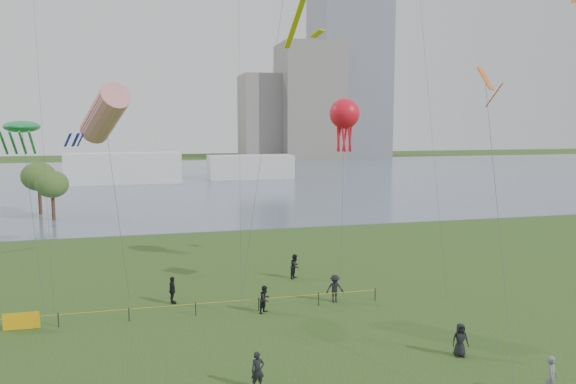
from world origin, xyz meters
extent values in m
cube|color=slate|center=(0.00, 100.00, 0.02)|extent=(400.00, 120.00, 0.08)
cube|color=slate|center=(46.00, 162.00, 19.00)|extent=(20.00, 20.00, 38.00)
cube|color=slate|center=(32.00, 168.00, 14.00)|extent=(16.00, 18.00, 28.00)
cube|color=silver|center=(-12.00, 95.00, 3.00)|extent=(22.00, 8.00, 6.00)
cube|color=silver|center=(14.00, 98.00, 2.50)|extent=(18.00, 7.00, 5.00)
cylinder|color=#3D251B|center=(-21.38, 57.32, 1.54)|extent=(0.44, 0.44, 3.09)
ellipsoid|color=#426226|center=(-21.38, 57.32, 5.01)|extent=(4.39, 4.39, 3.71)
cylinder|color=#3D251B|center=(-19.03, 52.28, 1.38)|extent=(0.44, 0.44, 2.76)
ellipsoid|color=#426226|center=(-19.03, 52.28, 4.47)|extent=(3.92, 3.92, 3.31)
cylinder|color=black|center=(-13.10, 13.26, 0.42)|extent=(0.07, 0.07, 0.85)
cylinder|color=black|center=(-9.10, 13.26, 0.42)|extent=(0.07, 0.07, 0.85)
cylinder|color=black|center=(-5.10, 13.26, 0.42)|extent=(0.07, 0.07, 0.85)
cylinder|color=black|center=(-1.10, 13.26, 0.42)|extent=(0.07, 0.07, 0.85)
cylinder|color=black|center=(2.90, 13.26, 0.42)|extent=(0.07, 0.07, 0.85)
cylinder|color=black|center=(6.90, 13.26, 0.42)|extent=(0.07, 0.07, 0.85)
cylinder|color=gold|center=(-5.10, 13.26, 0.75)|extent=(24.00, 0.03, 0.03)
cube|color=#E0A10B|center=(-15.10, 13.26, 0.55)|extent=(2.00, 0.04, 1.00)
imported|color=slate|center=(8.91, -1.27, 0.98)|extent=(0.84, 0.83, 1.95)
imported|color=black|center=(-0.80, 12.74, 0.87)|extent=(1.07, 1.06, 1.74)
imported|color=black|center=(4.16, 13.65, 0.93)|extent=(1.27, 0.81, 1.86)
imported|color=black|center=(-6.38, 16.00, 0.91)|extent=(0.65, 1.14, 1.83)
imported|color=black|center=(7.54, 3.74, 0.87)|extent=(0.94, 0.71, 1.73)
imported|color=black|center=(-3.23, 2.82, 0.85)|extent=(0.66, 0.47, 1.71)
imported|color=black|center=(3.08, 19.91, 0.94)|extent=(1.13, 1.16, 1.89)
cylinder|color=#3F3F42|center=(-0.36, 15.26, 10.78)|extent=(4.77, 7.51, 21.57)
cube|color=yellow|center=(2.01, 14.79, 19.16)|extent=(0.36, 6.98, 4.09)
cube|color=yellow|center=(2.01, 10.99, 17.06)|extent=(0.95, 0.95, 0.42)
cylinder|color=#3F3F42|center=(-9.74, 17.32, 6.25)|extent=(1.13, 0.63, 12.50)
cylinder|color=red|center=(-10.29, 17.02, 12.50)|extent=(3.77, 5.20, 3.90)
cylinder|color=#1920B0|center=(-11.69, 15.82, 10.90)|extent=(0.60, 1.13, 0.88)
cylinder|color=#1920B0|center=(-11.97, 16.20, 10.90)|extent=(0.60, 1.13, 0.88)
cylinder|color=#1920B0|center=(-12.42, 16.06, 10.90)|extent=(0.60, 1.13, 0.88)
cylinder|color=#1920B0|center=(-12.42, 15.59, 10.90)|extent=(0.60, 1.13, 0.88)
cylinder|color=#1920B0|center=(-11.97, 15.44, 10.90)|extent=(0.60, 1.13, 0.88)
cylinder|color=#3F3F42|center=(-14.60, 15.69, 5.84)|extent=(2.08, 7.04, 11.70)
ellipsoid|color=#18853C|center=(-15.62, 19.20, 11.68)|extent=(2.19, 3.94, 0.77)
cylinder|color=#18853C|center=(-16.42, 17.60, 10.68)|extent=(0.16, 1.79, 1.54)
cylinder|color=#18853C|center=(-15.87, 17.60, 10.68)|extent=(0.16, 1.79, 1.54)
cylinder|color=#18853C|center=(-15.32, 17.60, 10.68)|extent=(0.16, 1.79, 1.54)
cylinder|color=#18853C|center=(-14.77, 17.60, 10.68)|extent=(0.16, 1.79, 1.54)
cylinder|color=#3F3F42|center=(5.41, 15.86, 6.31)|extent=(3.22, 8.35, 12.64)
sphere|color=red|center=(7.01, 20.02, 12.62)|extent=(2.32, 2.32, 2.32)
cylinder|color=red|center=(7.51, 20.02, 11.02)|extent=(0.18, 0.54, 2.60)
cylinder|color=red|center=(7.26, 20.45, 11.02)|extent=(0.49, 0.36, 2.61)
cylinder|color=red|center=(6.76, 20.45, 11.02)|extent=(0.49, 0.36, 2.61)
cylinder|color=red|center=(6.51, 20.02, 11.02)|extent=(0.18, 0.54, 2.60)
cylinder|color=red|center=(6.76, 19.58, 11.02)|extent=(0.49, 0.36, 2.61)
cylinder|color=red|center=(7.26, 19.58, 11.02)|extent=(0.49, 0.36, 2.61)
cylinder|color=#3F3F42|center=(8.86, 2.88, 7.26)|extent=(5.83, 12.03, 14.53)
cube|color=orange|center=(11.76, 8.89, 14.51)|extent=(1.60, 1.60, 1.31)
cylinder|color=orange|center=(11.76, 7.99, 13.51)|extent=(0.08, 1.58, 1.35)
camera|label=1|loc=(-7.84, -20.84, 11.93)|focal=35.00mm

